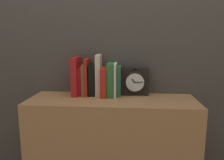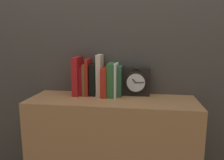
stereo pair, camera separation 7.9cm
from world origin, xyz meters
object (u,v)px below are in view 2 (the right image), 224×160
object	(u,v)px
book_slot3_red	(89,77)
book_slot1_red	(83,81)
book_slot2_brown	(86,79)
book_slot7_green	(112,80)
book_slot9_green	(120,81)
book_slot0_red	(77,76)
book_slot4_black	(94,80)
book_slot6_red	(105,82)
book_slot8_white	(116,80)
book_slot5_cream	(100,75)
clock	(136,82)

from	to	relation	value
book_slot3_red	book_slot1_red	bearing A→B (deg)	170.09
book_slot1_red	book_slot2_brown	xyz separation A→B (m)	(0.02, -0.01, 0.01)
book_slot7_green	book_slot9_green	world-z (taller)	book_slot7_green
book_slot0_red	book_slot7_green	bearing A→B (deg)	-0.68
book_slot4_black	book_slot6_red	distance (m)	0.08
book_slot6_red	book_slot8_white	bearing A→B (deg)	0.55
book_slot6_red	book_slot7_green	bearing A→B (deg)	6.59
book_slot5_cream	book_slot9_green	bearing A→B (deg)	-0.05
book_slot0_red	book_slot6_red	distance (m)	0.18
book_slot2_brown	book_slot0_red	bearing A→B (deg)	-173.00
clock	book_slot0_red	bearing A→B (deg)	-174.96
book_slot2_brown	clock	bearing A→B (deg)	4.72
book_slot0_red	book_slot1_red	world-z (taller)	book_slot0_red
clock	book_slot2_brown	world-z (taller)	book_slot2_brown
book_slot3_red	book_slot4_black	distance (m)	0.04
clock	book_slot2_brown	size ratio (longest dim) A/B	0.93
book_slot1_red	book_slot7_green	world-z (taller)	book_slot7_green
book_slot2_brown	book_slot8_white	world-z (taller)	book_slot8_white
clock	book_slot4_black	size ratio (longest dim) A/B	0.93
book_slot0_red	book_slot5_cream	bearing A→B (deg)	4.53
book_slot6_red	clock	bearing A→B (deg)	11.84
book_slot3_red	book_slot8_white	xyz separation A→B (m)	(0.18, -0.01, -0.01)
book_slot3_red	book_slot2_brown	bearing A→B (deg)	179.41
book_slot5_cream	book_slot9_green	distance (m)	0.13
book_slot0_red	book_slot7_green	distance (m)	0.22
book_slot2_brown	book_slot3_red	bearing A→B (deg)	-0.59
book_slot2_brown	book_slot5_cream	size ratio (longest dim) A/B	0.76
book_slot5_cream	book_slot2_brown	bearing A→B (deg)	-176.90
book_slot6_red	book_slot9_green	bearing A→B (deg)	11.48
book_slot4_black	book_slot6_red	xyz separation A→B (m)	(0.08, -0.02, -0.01)
book_slot0_red	book_slot5_cream	size ratio (longest dim) A/B	0.94
book_slot0_red	book_slot1_red	xyz separation A→B (m)	(0.03, 0.01, -0.03)
book_slot0_red	book_slot4_black	world-z (taller)	book_slot0_red
book_slot4_black	book_slot9_green	bearing A→B (deg)	-0.23
clock	book_slot8_white	bearing A→B (deg)	-161.94
book_slot4_black	book_slot7_green	world-z (taller)	book_slot7_green
book_slot8_white	book_slot9_green	bearing A→B (deg)	41.09
book_slot3_red	book_slot9_green	bearing A→B (deg)	1.43
book_slot1_red	book_slot7_green	size ratio (longest dim) A/B	0.84
book_slot8_white	book_slot9_green	world-z (taller)	book_slot8_white
book_slot1_red	book_slot4_black	xyz separation A→B (m)	(0.07, -0.00, 0.01)
book_slot8_white	book_slot9_green	distance (m)	0.03
book_slot3_red	book_slot9_green	world-z (taller)	book_slot3_red
book_slot2_brown	book_slot7_green	size ratio (longest dim) A/B	0.95
book_slot4_black	book_slot0_red	bearing A→B (deg)	-173.50
book_slot1_red	book_slot8_white	size ratio (longest dim) A/B	0.84
clock	book_slot0_red	distance (m)	0.38
book_slot2_brown	book_slot6_red	bearing A→B (deg)	-6.03
book_slot5_cream	book_slot7_green	xyz separation A→B (m)	(0.08, -0.01, -0.03)
book_slot1_red	book_slot9_green	xyz separation A→B (m)	(0.24, -0.00, 0.01)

